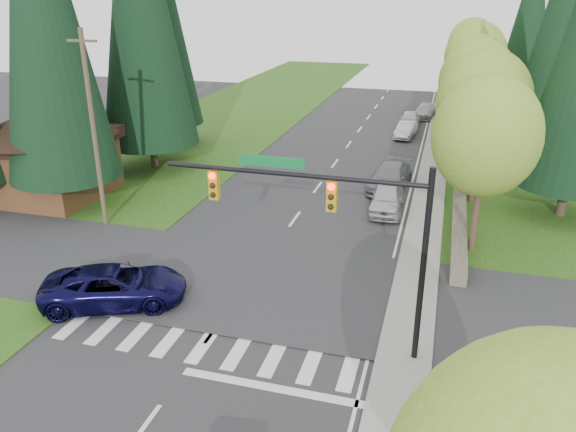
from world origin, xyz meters
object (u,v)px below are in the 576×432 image
at_px(suv_navy, 115,286).
at_px(parked_car_a, 387,198).
at_px(parked_car_b, 390,177).
at_px(parked_car_d, 410,119).
at_px(parked_car_c, 406,130).
at_px(parked_car_e, 425,111).

bearing_deg(suv_navy, parked_car_a, -57.92).
bearing_deg(parked_car_b, parked_car_d, 97.19).
bearing_deg(parked_car_c, parked_car_a, -82.35).
distance_m(parked_car_a, parked_car_b, 3.91).
xyz_separation_m(suv_navy, parked_car_c, (8.70, 30.60, -0.13)).
relative_size(suv_navy, parked_car_a, 1.25).
bearing_deg(parked_car_e, suv_navy, -97.74).
bearing_deg(suv_navy, parked_car_c, -38.86).
xyz_separation_m(parked_car_a, parked_car_c, (-0.45, 17.50, -0.12)).
bearing_deg(parked_car_a, parked_car_b, 91.66).
bearing_deg(parked_car_b, parked_car_e, 94.32).
xyz_separation_m(parked_car_b, parked_car_d, (-0.18, 17.62, -0.04)).
xyz_separation_m(suv_navy, parked_car_e, (9.76, 39.15, -0.13)).
distance_m(suv_navy, parked_car_e, 40.35).
xyz_separation_m(suv_navy, parked_car_d, (8.70, 34.62, -0.07)).
height_order(parked_car_c, parked_car_e, parked_car_e).
distance_m(suv_navy, parked_car_d, 35.70).
relative_size(parked_car_c, parked_car_d, 0.93).
distance_m(parked_car_c, parked_car_e, 8.62).
bearing_deg(parked_car_d, parked_car_b, -89.97).
relative_size(parked_car_b, parked_car_e, 1.16).
height_order(parked_car_a, parked_car_c, parked_car_a).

